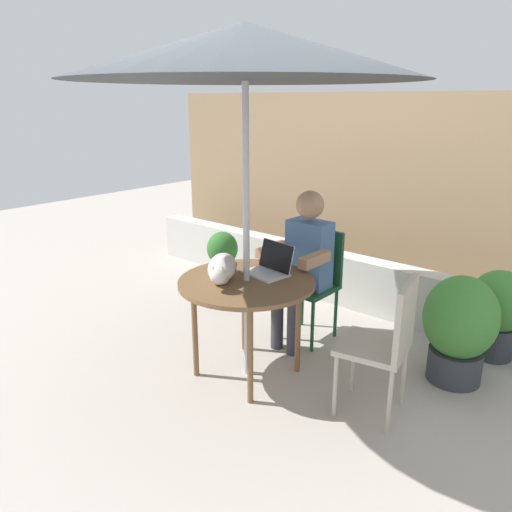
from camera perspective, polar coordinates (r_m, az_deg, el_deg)
name	(u,v)px	position (r m, az deg, el deg)	size (l,w,h in m)	color
ground_plane	(247,373)	(3.74, -1.03, -13.24)	(14.00, 14.00, 0.00)	#ADA399
fence_back	(395,196)	(5.19, 15.71, 6.68)	(5.96, 0.08, 1.98)	#937756
planter_wall_low	(358,283)	(4.82, 11.62, -3.02)	(5.36, 0.20, 0.50)	beige
patio_table	(247,289)	(3.45, -1.08, -3.81)	(0.95, 0.95, 0.72)	brown
patio_umbrella	(245,52)	(3.22, -1.25, 22.36)	(2.21, 2.21, 2.35)	#B7B7BC
chair_occupied	(314,275)	(4.11, 6.70, -2.14)	(0.40, 0.40, 0.90)	#194C2D
chair_empty	(387,337)	(3.16, 14.84, -9.00)	(0.47, 0.47, 0.90)	#B2A899
person_seated	(304,260)	(3.93, 5.49, -0.43)	(0.48, 0.48, 1.24)	#4C72A5
laptop	(271,265)	(3.54, 1.72, -0.99)	(0.33, 0.29, 0.21)	silver
cat	(222,269)	(3.40, -3.97, -1.48)	(0.41, 0.56, 0.17)	silver
potted_plant_near_fence	(223,264)	(4.85, -3.84, -0.89)	(0.30, 0.30, 0.70)	#33383D
potted_plant_by_chair	(498,309)	(4.20, 26.05, -5.46)	(0.45, 0.45, 0.70)	#33383D
potted_plant_corner	(459,326)	(3.74, 22.31, -7.42)	(0.50, 0.50, 0.78)	#33383D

